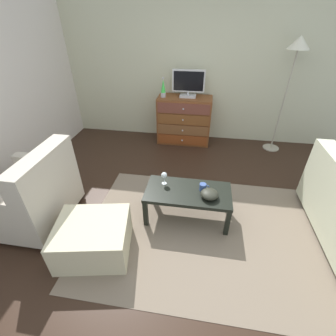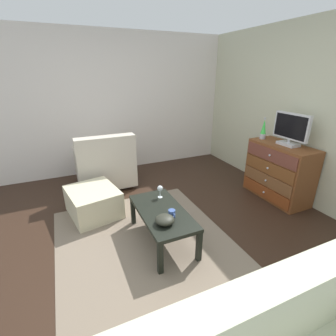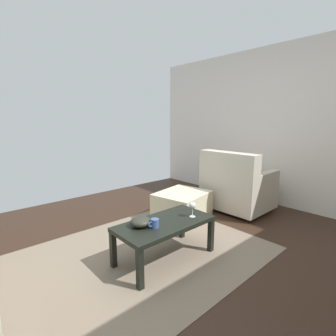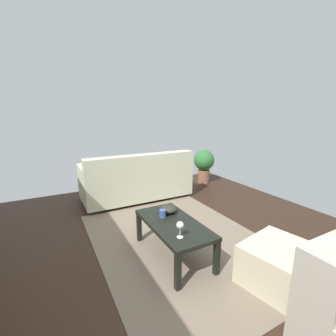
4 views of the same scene
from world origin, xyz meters
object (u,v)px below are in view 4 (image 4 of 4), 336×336
ottoman (288,270)px  mug (163,213)px  bowl_decorative (169,209)px  couch_large (137,180)px  potted_plant (204,163)px  coffee_table (173,227)px  wine_glass (180,226)px

ottoman → mug: bearing=32.9°
bowl_decorative → couch_large: 1.59m
potted_plant → ottoman: bearing=156.4°
coffee_table → potted_plant: 2.82m
mug → ottoman: size_ratio=0.16×
wine_glass → ottoman: (-0.60, -0.74, -0.32)m
ottoman → couch_large: bearing=7.7°
coffee_table → bowl_decorative: size_ratio=4.98×
mug → bowl_decorative: bearing=-57.3°
coffee_table → mug: bearing=15.2°
couch_large → potted_plant: couch_large is taller
ottoman → coffee_table: bearing=35.6°
bowl_decorative → ottoman: (-1.13, -0.57, -0.25)m
coffee_table → bowl_decorative: bowl_decorative is taller
coffee_table → couch_large: bearing=-8.7°
couch_large → ottoman: couch_large is taller
wine_glass → coffee_table: bearing=-18.1°
couch_large → ottoman: (-2.70, -0.36, -0.15)m
bowl_decorative → wine_glass: bearing=162.6°
coffee_table → couch_large: couch_large is taller
coffee_table → wine_glass: (-0.29, 0.10, 0.17)m
wine_glass → ottoman: wine_glass is taller
couch_large → potted_plant: size_ratio=2.59×
couch_large → potted_plant: bearing=-81.2°
bowl_decorative → coffee_table: bearing=163.4°
bowl_decorative → potted_plant: size_ratio=0.27×
wine_glass → mug: wine_glass is taller
potted_plant → mug: bearing=133.9°
bowl_decorative → mug: bearing=122.7°
coffee_table → ottoman: 1.11m
mug → couch_large: (1.64, -0.32, -0.10)m
ottoman → wine_glass: bearing=50.8°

